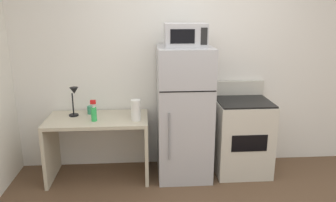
{
  "coord_description": "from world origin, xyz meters",
  "views": [
    {
      "loc": [
        -0.55,
        -2.44,
        1.99
      ],
      "look_at": [
        -0.3,
        1.1,
        1.0
      ],
      "focal_mm": 35.65,
      "sensor_mm": 36.0,
      "label": 1
    }
  ],
  "objects_px": {
    "refrigerator": "(184,113)",
    "oven_range": "(242,136)",
    "spray_bottle": "(94,113)",
    "paper_towel_roll": "(136,110)",
    "desk_lamp": "(74,97)",
    "coffee_mug": "(91,110)",
    "desk": "(98,136)",
    "microwave": "(185,35)"
  },
  "relations": [
    {
      "from": "spray_bottle",
      "to": "refrigerator",
      "type": "relative_size",
      "value": 0.16
    },
    {
      "from": "refrigerator",
      "to": "desk_lamp",
      "type": "bearing_deg",
      "value": 175.96
    },
    {
      "from": "oven_range",
      "to": "coffee_mug",
      "type": "bearing_deg",
      "value": 175.38
    },
    {
      "from": "spray_bottle",
      "to": "microwave",
      "type": "xyz_separation_m",
      "value": [
        1.04,
        0.08,
        0.85
      ]
    },
    {
      "from": "spray_bottle",
      "to": "paper_towel_roll",
      "type": "relative_size",
      "value": 1.04
    },
    {
      "from": "spray_bottle",
      "to": "refrigerator",
      "type": "height_order",
      "value": "refrigerator"
    },
    {
      "from": "spray_bottle",
      "to": "refrigerator",
      "type": "distance_m",
      "value": 1.05
    },
    {
      "from": "desk_lamp",
      "to": "coffee_mug",
      "type": "bearing_deg",
      "value": 27.04
    },
    {
      "from": "microwave",
      "to": "desk",
      "type": "bearing_deg",
      "value": 178.36
    },
    {
      "from": "coffee_mug",
      "to": "refrigerator",
      "type": "relative_size",
      "value": 0.06
    },
    {
      "from": "coffee_mug",
      "to": "microwave",
      "type": "relative_size",
      "value": 0.21
    },
    {
      "from": "refrigerator",
      "to": "spray_bottle",
      "type": "bearing_deg",
      "value": -174.4
    },
    {
      "from": "desk_lamp",
      "to": "microwave",
      "type": "height_order",
      "value": "microwave"
    },
    {
      "from": "microwave",
      "to": "oven_range",
      "type": "relative_size",
      "value": 0.42
    },
    {
      "from": "desk",
      "to": "refrigerator",
      "type": "xyz_separation_m",
      "value": [
        1.02,
        -0.01,
        0.26
      ]
    },
    {
      "from": "coffee_mug",
      "to": "refrigerator",
      "type": "bearing_deg",
      "value": -8.97
    },
    {
      "from": "refrigerator",
      "to": "microwave",
      "type": "height_order",
      "value": "microwave"
    },
    {
      "from": "desk_lamp",
      "to": "paper_towel_roll",
      "type": "distance_m",
      "value": 0.76
    },
    {
      "from": "spray_bottle",
      "to": "refrigerator",
      "type": "xyz_separation_m",
      "value": [
        1.04,
        0.1,
        -0.06
      ]
    },
    {
      "from": "desk",
      "to": "desk_lamp",
      "type": "distance_m",
      "value": 0.54
    },
    {
      "from": "refrigerator",
      "to": "oven_range",
      "type": "relative_size",
      "value": 1.43
    },
    {
      "from": "paper_towel_roll",
      "to": "coffee_mug",
      "type": "bearing_deg",
      "value": 152.85
    },
    {
      "from": "desk",
      "to": "paper_towel_roll",
      "type": "height_order",
      "value": "paper_towel_roll"
    },
    {
      "from": "microwave",
      "to": "refrigerator",
      "type": "bearing_deg",
      "value": 90.31
    },
    {
      "from": "spray_bottle",
      "to": "paper_towel_roll",
      "type": "bearing_deg",
      "value": -0.75
    },
    {
      "from": "refrigerator",
      "to": "microwave",
      "type": "xyz_separation_m",
      "value": [
        0.0,
        -0.02,
        0.92
      ]
    },
    {
      "from": "desk",
      "to": "microwave",
      "type": "xyz_separation_m",
      "value": [
        1.02,
        -0.03,
        1.18
      ]
    },
    {
      "from": "oven_range",
      "to": "desk",
      "type": "bearing_deg",
      "value": -179.36
    },
    {
      "from": "desk_lamp",
      "to": "oven_range",
      "type": "height_order",
      "value": "desk_lamp"
    },
    {
      "from": "coffee_mug",
      "to": "oven_range",
      "type": "distance_m",
      "value": 1.88
    },
    {
      "from": "desk",
      "to": "paper_towel_roll",
      "type": "relative_size",
      "value": 4.9
    },
    {
      "from": "desk",
      "to": "spray_bottle",
      "type": "relative_size",
      "value": 4.72
    },
    {
      "from": "desk",
      "to": "microwave",
      "type": "height_order",
      "value": "microwave"
    },
    {
      "from": "spray_bottle",
      "to": "microwave",
      "type": "relative_size",
      "value": 0.54
    },
    {
      "from": "desk_lamp",
      "to": "spray_bottle",
      "type": "height_order",
      "value": "desk_lamp"
    },
    {
      "from": "spray_bottle",
      "to": "oven_range",
      "type": "relative_size",
      "value": 0.23
    },
    {
      "from": "paper_towel_roll",
      "to": "microwave",
      "type": "distance_m",
      "value": 1.01
    },
    {
      "from": "desk",
      "to": "desk_lamp",
      "type": "bearing_deg",
      "value": 162.81
    },
    {
      "from": "paper_towel_roll",
      "to": "coffee_mug",
      "type": "height_order",
      "value": "paper_towel_roll"
    },
    {
      "from": "coffee_mug",
      "to": "oven_range",
      "type": "height_order",
      "value": "oven_range"
    },
    {
      "from": "oven_range",
      "to": "spray_bottle",
      "type": "bearing_deg",
      "value": -175.8
    },
    {
      "from": "desk",
      "to": "refrigerator",
      "type": "height_order",
      "value": "refrigerator"
    }
  ]
}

